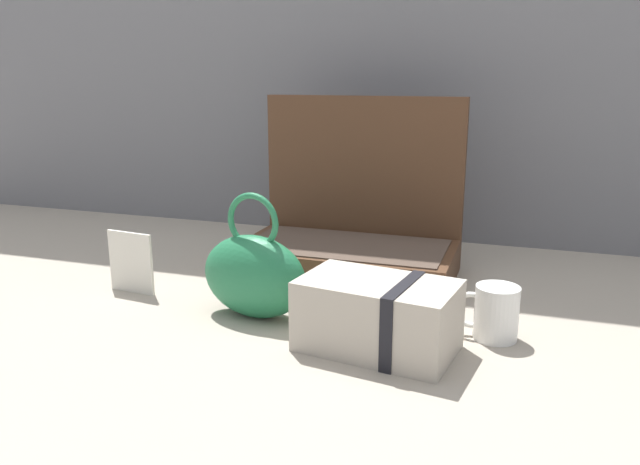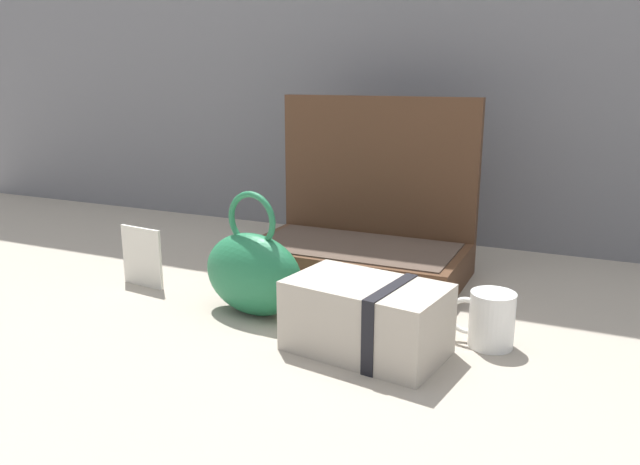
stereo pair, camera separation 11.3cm
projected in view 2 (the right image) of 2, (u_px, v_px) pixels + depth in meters
name	position (u px, v px, depth m)	size (l,w,h in m)	color
ground_plane	(328.00, 306.00, 1.18)	(6.00, 6.00, 0.00)	#9E9384
open_suitcase	(362.00, 234.00, 1.36)	(0.46, 0.27, 0.38)	#4C301E
teal_pouch_handbag	(253.00, 272.00, 1.12)	(0.22, 0.12, 0.23)	#237247
cream_toiletry_bag	(368.00, 318.00, 0.97)	(0.26, 0.18, 0.12)	#B2A899
coffee_mug	(490.00, 319.00, 1.00)	(0.11, 0.07, 0.09)	white
info_card_left	(142.00, 257.00, 1.28)	(0.11, 0.01, 0.13)	silver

